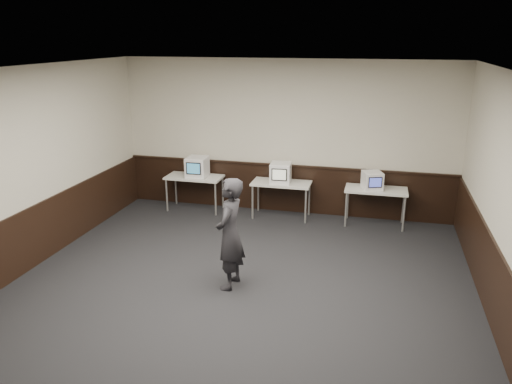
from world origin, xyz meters
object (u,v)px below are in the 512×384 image
emac_left (197,167)px  emac_right (372,181)px  person (230,234)px  desk_left (194,179)px  desk_right (376,192)px  emac_center (281,173)px  desk_center (281,186)px

emac_left → emac_right: (3.64, -0.04, -0.04)m
person → desk_left: bearing=-148.0°
desk_right → person: 3.76m
desk_left → emac_center: (1.89, -0.03, 0.28)m
emac_right → person: 3.67m
desk_center → desk_right: same height
desk_left → emac_center: bearing=-0.9°
emac_center → desk_center: bearing=60.2°
desk_left → emac_left: 0.29m
desk_center → emac_right: emac_right is taller
desk_right → emac_right: size_ratio=2.56×
emac_left → emac_center: 1.81m
desk_left → person: (1.75, -3.15, 0.17)m
desk_right → emac_left: size_ratio=2.55×
desk_right → person: (-2.05, -3.15, 0.17)m
emac_center → desk_right: bearing=-3.2°
desk_left → desk_right: size_ratio=1.00×
emac_right → person: person is taller
desk_center → person: bearing=-92.7°
desk_center → emac_center: 0.28m
emac_left → emac_right: size_ratio=1.01×
desk_center → emac_left: 1.85m
emac_center → person: (-0.14, -3.12, -0.11)m
desk_center → desk_right: size_ratio=1.00×
emac_center → desk_left: bearing=175.0°
desk_right → emac_center: (-1.91, -0.03, 0.28)m
emac_left → emac_center: (1.81, -0.02, -0.01)m
desk_center → desk_right: bearing=0.0°
desk_center → emac_center: emac_center is taller
emac_left → person: person is taller
desk_center → person: size_ratio=0.71×
emac_right → person: (-1.96, -3.09, -0.08)m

